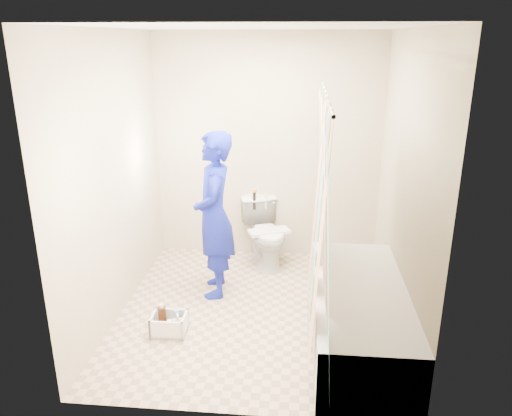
# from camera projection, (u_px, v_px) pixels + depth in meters

# --- Properties ---
(floor) EXTENTS (2.60, 2.60, 0.00)m
(floor) POSITION_uv_depth(u_px,v_px,m) (256.00, 311.00, 4.47)
(floor) COLOR tan
(floor) RESTS_ON ground
(ceiling) EXTENTS (2.40, 2.60, 0.02)m
(ceiling) POSITION_uv_depth(u_px,v_px,m) (256.00, 27.00, 3.69)
(ceiling) COLOR white
(ceiling) RESTS_ON wall_back
(wall_back) EXTENTS (2.40, 0.02, 2.40)m
(wall_back) POSITION_uv_depth(u_px,v_px,m) (268.00, 149.00, 5.31)
(wall_back) COLOR #B7B18D
(wall_back) RESTS_ON ground
(wall_front) EXTENTS (2.40, 0.02, 2.40)m
(wall_front) POSITION_uv_depth(u_px,v_px,m) (235.00, 245.00, 2.86)
(wall_front) COLOR #B7B18D
(wall_front) RESTS_ON ground
(wall_left) EXTENTS (0.02, 2.60, 2.40)m
(wall_left) POSITION_uv_depth(u_px,v_px,m) (114.00, 179.00, 4.19)
(wall_left) COLOR #B7B18D
(wall_left) RESTS_ON ground
(wall_right) EXTENTS (0.02, 2.60, 2.40)m
(wall_right) POSITION_uv_depth(u_px,v_px,m) (406.00, 186.00, 3.98)
(wall_right) COLOR #B7B18D
(wall_right) RESTS_ON ground
(bathtub) EXTENTS (0.70, 1.75, 0.50)m
(bathtub) POSITION_uv_depth(u_px,v_px,m) (359.00, 314.00, 3.91)
(bathtub) COLOR white
(bathtub) RESTS_ON ground
(curtain_rod) EXTENTS (0.02, 1.90, 0.02)m
(curtain_rod) POSITION_uv_depth(u_px,v_px,m) (326.00, 96.00, 3.39)
(curtain_rod) COLOR silver
(curtain_rod) RESTS_ON wall_back
(shower_curtain) EXTENTS (0.06, 1.75, 1.80)m
(shower_curtain) POSITION_uv_depth(u_px,v_px,m) (321.00, 224.00, 3.70)
(shower_curtain) COLOR white
(shower_curtain) RESTS_ON curtain_rod
(toilet) EXTENTS (0.61, 0.77, 0.69)m
(toilet) POSITION_uv_depth(u_px,v_px,m) (266.00, 233.00, 5.33)
(toilet) COLOR white
(toilet) RESTS_ON ground
(tank_lid) EXTENTS (0.46, 0.33, 0.03)m
(tank_lid) POSITION_uv_depth(u_px,v_px,m) (269.00, 232.00, 5.21)
(tank_lid) COLOR white
(tank_lid) RESTS_ON toilet
(tank_internals) EXTENTS (0.16, 0.09, 0.23)m
(tank_internals) POSITION_uv_depth(u_px,v_px,m) (257.00, 199.00, 5.37)
(tank_internals) COLOR black
(tank_internals) RESTS_ON toilet
(plumber) EXTENTS (0.46, 0.62, 1.55)m
(plumber) POSITION_uv_depth(u_px,v_px,m) (214.00, 215.00, 4.58)
(plumber) COLOR #0F2899
(plumber) RESTS_ON ground
(cleaning_caddy) EXTENTS (0.28, 0.23, 0.22)m
(cleaning_caddy) POSITION_uv_depth(u_px,v_px,m) (170.00, 325.00, 4.12)
(cleaning_caddy) COLOR white
(cleaning_caddy) RESTS_ON ground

